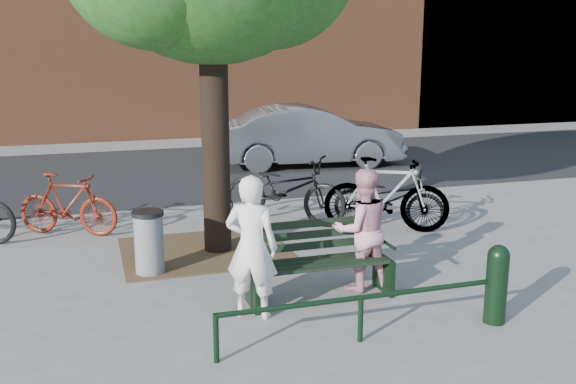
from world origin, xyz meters
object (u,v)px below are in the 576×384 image
object	(u,v)px
park_bench	(318,259)
litter_bin	(149,242)
bollard	(497,281)
person_left	(252,247)
person_right	(362,230)
bicycle_c	(285,189)
parked_car	(309,136)

from	to	relation	value
park_bench	litter_bin	distance (m)	2.34
bollard	person_left	bearing A→B (deg)	158.86
person_right	bicycle_c	xyz separation A→B (m)	(0.00, 3.23, -0.19)
bicycle_c	parked_car	xyz separation A→B (m)	(2.14, 4.85, 0.18)
person_right	parked_car	size ratio (longest dim) A/B	0.33
person_left	person_right	world-z (taller)	person_left
park_bench	person_right	size ratio (longest dim) A/B	1.14
parked_car	litter_bin	bearing A→B (deg)	151.68
park_bench	bollard	size ratio (longest dim) A/B	1.96
person_left	person_right	size ratio (longest dim) A/B	1.06
park_bench	person_left	size ratio (longest dim) A/B	1.07
person_right	bollard	xyz separation A→B (m)	(1.00, -1.36, -0.29)
park_bench	bicycle_c	bearing A→B (deg)	79.67
litter_bin	bicycle_c	bearing A→B (deg)	37.45
parked_car	park_bench	bearing A→B (deg)	167.44
person_left	bicycle_c	xyz separation A→B (m)	(1.50, 3.62, -0.23)
park_bench	bicycle_c	world-z (taller)	bicycle_c
bicycle_c	bollard	bearing A→B (deg)	-128.59
person_left	parked_car	xyz separation A→B (m)	(3.64, 8.47, -0.05)
park_bench	person_left	xyz separation A→B (m)	(-0.90, -0.32, 0.33)
person_right	bollard	distance (m)	1.71
person_right	park_bench	bearing A→B (deg)	9.01
park_bench	bicycle_c	size ratio (longest dim) A/B	0.79
park_bench	bollard	world-z (taller)	park_bench
parked_car	bollard	bearing A→B (deg)	179.14
litter_bin	parked_car	bearing A→B (deg)	55.65
person_left	litter_bin	world-z (taller)	person_left
bicycle_c	parked_car	world-z (taller)	parked_car
person_left	parked_car	world-z (taller)	person_left
park_bench	bicycle_c	distance (m)	3.36
bollard	parked_car	size ratio (longest dim) A/B	0.19
bicycle_c	person_right	bearing A→B (deg)	-140.92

